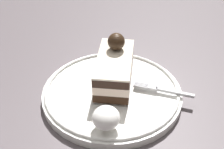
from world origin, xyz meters
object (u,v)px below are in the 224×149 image
Objects in this scene: dessert_plate at (112,92)px; whipped_cream_dollop at (106,118)px; fork at (162,90)px; cake_slice at (115,67)px.

whipped_cream_dollop is (0.09, -0.00, 0.03)m from dessert_plate.
dessert_plate is 2.36× the size of fork.
dessert_plate is 0.09m from whipped_cream_dollop.
cake_slice is at bearing -107.51° from fork.
dessert_plate is 5.85× the size of whipped_cream_dollop.
fork is at bearing 72.49° from cake_slice.
cake_slice is 3.10× the size of whipped_cream_dollop.
whipped_cream_dollop is 0.40× the size of fork.
fork is at bearing 88.80° from dessert_plate.
cake_slice is (-0.02, 0.00, 0.04)m from dessert_plate.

